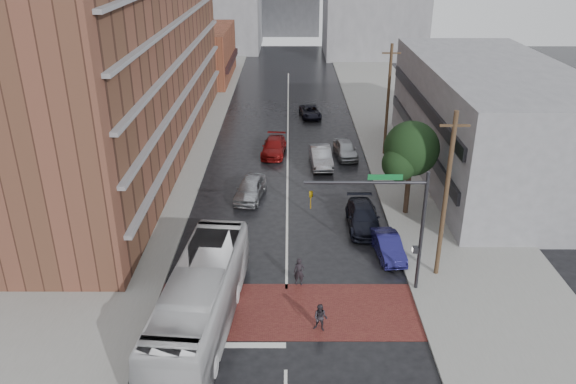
{
  "coord_description": "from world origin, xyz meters",
  "views": [
    {
      "loc": [
        0.16,
        -24.08,
        18.18
      ],
      "look_at": [
        0.07,
        8.1,
        3.5
      ],
      "focal_mm": 35.0,
      "sensor_mm": 36.0,
      "label": 1
    }
  ],
  "objects_px": {
    "pedestrian_a": "(299,272)",
    "pedestrian_b": "(320,318)",
    "car_parked_near": "(388,246)",
    "suv_travel": "(310,112)",
    "car_parked_mid": "(363,217)",
    "transit_bus": "(200,300)",
    "car_travel_c": "(274,147)",
    "car_travel_b": "(321,157)",
    "car_travel_a": "(250,188)",
    "car_parked_far": "(345,149)"
  },
  "relations": [
    {
      "from": "pedestrian_b",
      "to": "car_travel_b",
      "type": "distance_m",
      "value": 22.54
    },
    {
      "from": "pedestrian_a",
      "to": "car_parked_near",
      "type": "relative_size",
      "value": 0.41
    },
    {
      "from": "transit_bus",
      "to": "suv_travel",
      "type": "xyz_separation_m",
      "value": [
        6.7,
        36.8,
        -1.12
      ]
    },
    {
      "from": "transit_bus",
      "to": "car_parked_near",
      "type": "distance_m",
      "value": 12.82
    },
    {
      "from": "car_travel_a",
      "to": "car_travel_b",
      "type": "distance_m",
      "value": 8.83
    },
    {
      "from": "suv_travel",
      "to": "car_parked_mid",
      "type": "height_order",
      "value": "car_parked_mid"
    },
    {
      "from": "transit_bus",
      "to": "car_parked_far",
      "type": "xyz_separation_m",
      "value": [
        9.45,
        24.49,
        -0.98
      ]
    },
    {
      "from": "pedestrian_a",
      "to": "car_parked_far",
      "type": "distance_m",
      "value": 20.97
    },
    {
      "from": "pedestrian_a",
      "to": "car_parked_mid",
      "type": "relative_size",
      "value": 0.33
    },
    {
      "from": "car_parked_near",
      "to": "car_travel_b",
      "type": "bearing_deg",
      "value": 96.74
    },
    {
      "from": "car_parked_near",
      "to": "car_travel_a",
      "type": "bearing_deg",
      "value": 131.18
    },
    {
      "from": "pedestrian_b",
      "to": "car_travel_a",
      "type": "bearing_deg",
      "value": 123.64
    },
    {
      "from": "car_travel_b",
      "to": "car_parked_far",
      "type": "bearing_deg",
      "value": 38.05
    },
    {
      "from": "pedestrian_b",
      "to": "suv_travel",
      "type": "relative_size",
      "value": 0.35
    },
    {
      "from": "car_parked_far",
      "to": "car_travel_a",
      "type": "bearing_deg",
      "value": -138.52
    },
    {
      "from": "transit_bus",
      "to": "suv_travel",
      "type": "height_order",
      "value": "transit_bus"
    },
    {
      "from": "car_travel_b",
      "to": "car_parked_mid",
      "type": "relative_size",
      "value": 0.95
    },
    {
      "from": "car_parked_near",
      "to": "suv_travel",
      "type": "bearing_deg",
      "value": 91.5
    },
    {
      "from": "pedestrian_a",
      "to": "pedestrian_b",
      "type": "height_order",
      "value": "pedestrian_a"
    },
    {
      "from": "car_travel_a",
      "to": "car_parked_mid",
      "type": "bearing_deg",
      "value": -21.15
    },
    {
      "from": "car_travel_b",
      "to": "suv_travel",
      "type": "xyz_separation_m",
      "value": [
        -0.44,
        14.4,
        -0.2
      ]
    },
    {
      "from": "car_travel_b",
      "to": "car_parked_near",
      "type": "xyz_separation_m",
      "value": [
        3.42,
        -15.21,
        -0.13
      ]
    },
    {
      "from": "pedestrian_b",
      "to": "car_travel_c",
      "type": "height_order",
      "value": "pedestrian_b"
    },
    {
      "from": "car_parked_near",
      "to": "car_parked_far",
      "type": "xyz_separation_m",
      "value": [
        -1.1,
        17.29,
        0.07
      ]
    },
    {
      "from": "car_travel_a",
      "to": "car_travel_c",
      "type": "xyz_separation_m",
      "value": [
        1.54,
        9.47,
        -0.08
      ]
    },
    {
      "from": "transit_bus",
      "to": "pedestrian_b",
      "type": "height_order",
      "value": "transit_bus"
    },
    {
      "from": "car_parked_near",
      "to": "pedestrian_b",
      "type": "bearing_deg",
      "value": -127.95
    },
    {
      "from": "pedestrian_a",
      "to": "pedestrian_b",
      "type": "distance_m",
      "value": 4.23
    },
    {
      "from": "pedestrian_b",
      "to": "car_parked_near",
      "type": "distance_m",
      "value": 8.62
    },
    {
      "from": "pedestrian_a",
      "to": "pedestrian_b",
      "type": "relative_size",
      "value": 1.11
    },
    {
      "from": "car_travel_b",
      "to": "transit_bus",
      "type": "bearing_deg",
      "value": -111.56
    },
    {
      "from": "pedestrian_a",
      "to": "car_parked_near",
      "type": "xyz_separation_m",
      "value": [
        5.58,
        3.2,
        -0.17
      ]
    },
    {
      "from": "pedestrian_b",
      "to": "car_parked_near",
      "type": "height_order",
      "value": "pedestrian_b"
    },
    {
      "from": "car_parked_far",
      "to": "pedestrian_b",
      "type": "bearing_deg",
      "value": -104.37
    },
    {
      "from": "car_parked_mid",
      "to": "car_parked_far",
      "type": "height_order",
      "value": "car_parked_mid"
    },
    {
      "from": "car_travel_c",
      "to": "car_parked_mid",
      "type": "height_order",
      "value": "car_parked_mid"
    },
    {
      "from": "car_parked_mid",
      "to": "car_travel_b",
      "type": "bearing_deg",
      "value": 101.17
    },
    {
      "from": "pedestrian_b",
      "to": "car_parked_far",
      "type": "distance_m",
      "value": 24.84
    },
    {
      "from": "pedestrian_a",
      "to": "suv_travel",
      "type": "relative_size",
      "value": 0.38
    },
    {
      "from": "car_travel_a",
      "to": "car_travel_c",
      "type": "distance_m",
      "value": 9.59
    },
    {
      "from": "car_travel_a",
      "to": "car_travel_b",
      "type": "xyz_separation_m",
      "value": [
        5.69,
        6.75,
        0.0
      ]
    },
    {
      "from": "car_travel_a",
      "to": "car_parked_far",
      "type": "relative_size",
      "value": 1.07
    },
    {
      "from": "suv_travel",
      "to": "car_travel_c",
      "type": "bearing_deg",
      "value": -114.97
    },
    {
      "from": "pedestrian_b",
      "to": "car_parked_far",
      "type": "bearing_deg",
      "value": 99.57
    },
    {
      "from": "car_parked_mid",
      "to": "suv_travel",
      "type": "bearing_deg",
      "value": 95.78
    },
    {
      "from": "car_parked_mid",
      "to": "car_parked_far",
      "type": "bearing_deg",
      "value": 89.69
    },
    {
      "from": "transit_bus",
      "to": "car_travel_a",
      "type": "height_order",
      "value": "transit_bus"
    },
    {
      "from": "car_travel_c",
      "to": "car_parked_near",
      "type": "distance_m",
      "value": 19.45
    },
    {
      "from": "pedestrian_b",
      "to": "pedestrian_a",
      "type": "bearing_deg",
      "value": 121.4
    },
    {
      "from": "pedestrian_b",
      "to": "car_parked_mid",
      "type": "bearing_deg",
      "value": 90.25
    }
  ]
}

